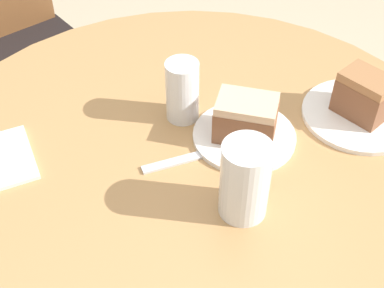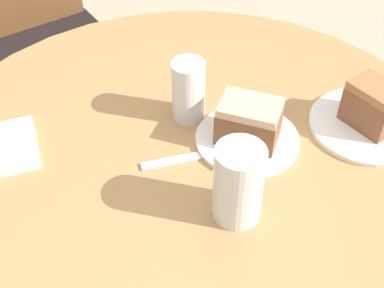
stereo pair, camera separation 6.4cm
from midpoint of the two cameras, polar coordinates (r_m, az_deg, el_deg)
table at (r=1.13m, az=1.64°, el=-8.54°), size 1.07×1.07×0.76m
chair at (r=1.87m, az=-14.73°, el=11.15°), size 0.50×0.52×0.95m
plate_near at (r=1.02m, az=7.69°, el=0.42°), size 0.20×0.20×0.01m
plate_far at (r=1.11m, az=19.77°, el=1.85°), size 0.23×0.23×0.01m
cake_slice_near at (r=0.99m, az=7.93°, el=2.35°), size 0.13×0.14×0.08m
cake_slice_far at (r=1.08m, az=20.39°, el=3.81°), size 0.09×0.11×0.09m
glass_lemonade at (r=1.04m, az=1.37°, el=5.42°), size 0.07×0.07×0.13m
glass_water at (r=0.86m, az=7.04°, el=-4.71°), size 0.08×0.08×0.14m
fork at (r=0.98m, az=1.28°, el=-1.59°), size 0.17×0.06×0.00m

